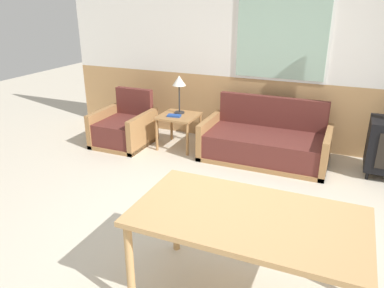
{
  "coord_description": "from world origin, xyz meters",
  "views": [
    {
      "loc": [
        0.97,
        -2.96,
        2.18
      ],
      "look_at": [
        -0.69,
        0.91,
        0.52
      ],
      "focal_mm": 35.0,
      "sensor_mm": 36.0,
      "label": 1
    }
  ],
  "objects_px": {
    "armchair": "(124,129)",
    "dining_table": "(248,224)",
    "side_table": "(179,120)",
    "table_lamp": "(179,83)",
    "couch": "(265,143)"
  },
  "relations": [
    {
      "from": "armchair",
      "to": "dining_table",
      "type": "relative_size",
      "value": 0.52
    },
    {
      "from": "side_table",
      "to": "dining_table",
      "type": "distance_m",
      "value": 3.24
    },
    {
      "from": "side_table",
      "to": "table_lamp",
      "type": "relative_size",
      "value": 0.97
    },
    {
      "from": "side_table",
      "to": "table_lamp",
      "type": "distance_m",
      "value": 0.55
    },
    {
      "from": "couch",
      "to": "dining_table",
      "type": "height_order",
      "value": "couch"
    },
    {
      "from": "couch",
      "to": "table_lamp",
      "type": "bearing_deg",
      "value": 178.28
    },
    {
      "from": "armchair",
      "to": "side_table",
      "type": "bearing_deg",
      "value": -3.13
    },
    {
      "from": "side_table",
      "to": "dining_table",
      "type": "relative_size",
      "value": 0.35
    },
    {
      "from": "side_table",
      "to": "couch",
      "type": "bearing_deg",
      "value": 2.5
    },
    {
      "from": "dining_table",
      "to": "armchair",
      "type": "bearing_deg",
      "value": 136.91
    },
    {
      "from": "couch",
      "to": "table_lamp",
      "type": "height_order",
      "value": "table_lamp"
    },
    {
      "from": "couch",
      "to": "table_lamp",
      "type": "distance_m",
      "value": 1.54
    },
    {
      "from": "table_lamp",
      "to": "dining_table",
      "type": "distance_m",
      "value": 3.35
    },
    {
      "from": "couch",
      "to": "armchair",
      "type": "xyz_separation_m",
      "value": [
        -2.18,
        -0.27,
        0.0
      ]
    },
    {
      "from": "armchair",
      "to": "table_lamp",
      "type": "bearing_deg",
      "value": 3.64
    }
  ]
}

